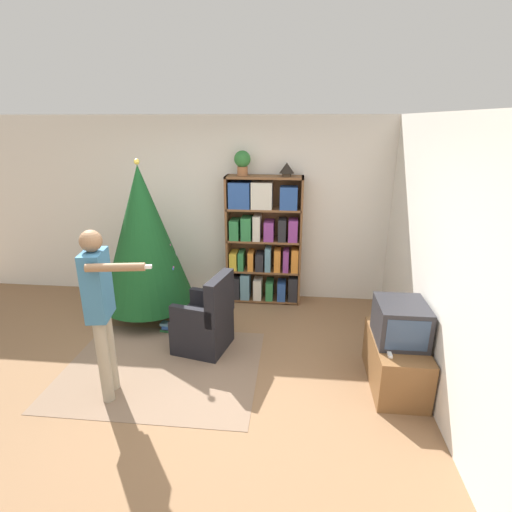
% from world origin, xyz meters
% --- Properties ---
extents(ground_plane, '(14.00, 14.00, 0.00)m').
position_xyz_m(ground_plane, '(0.00, 0.00, 0.00)').
color(ground_plane, '#846042').
extents(wall_back, '(8.00, 0.10, 2.60)m').
position_xyz_m(wall_back, '(0.00, 2.33, 1.30)').
color(wall_back, silver).
rests_on(wall_back, ground_plane).
extents(wall_right, '(0.10, 8.00, 2.60)m').
position_xyz_m(wall_right, '(2.39, 0.00, 1.30)').
color(wall_right, silver).
rests_on(wall_right, ground_plane).
extents(area_rug, '(2.06, 1.66, 0.01)m').
position_xyz_m(area_rug, '(-0.34, 0.27, 0.00)').
color(area_rug, '#7F6651').
rests_on(area_rug, ground_plane).
extents(bookshelf, '(1.06, 0.31, 1.82)m').
position_xyz_m(bookshelf, '(0.59, 2.09, 0.91)').
color(bookshelf, brown).
rests_on(bookshelf, ground_plane).
extents(tv_stand, '(0.48, 0.93, 0.50)m').
position_xyz_m(tv_stand, '(2.07, 0.26, 0.25)').
color(tv_stand, brown).
rests_on(tv_stand, ground_plane).
extents(television, '(0.46, 0.53, 0.39)m').
position_xyz_m(television, '(2.07, 0.26, 0.69)').
color(television, '#28282D').
rests_on(television, tv_stand).
extents(game_remote, '(0.04, 0.12, 0.02)m').
position_xyz_m(game_remote, '(1.93, -0.02, 0.51)').
color(game_remote, white).
rests_on(game_remote, tv_stand).
extents(christmas_tree, '(1.20, 1.20, 2.09)m').
position_xyz_m(christmas_tree, '(-0.88, 1.43, 1.12)').
color(christmas_tree, '#4C3323').
rests_on(christmas_tree, ground_plane).
extents(armchair, '(0.68, 0.67, 0.92)m').
position_xyz_m(armchair, '(0.05, 0.72, 0.32)').
color(armchair, black).
rests_on(armchair, ground_plane).
extents(standing_person, '(0.68, 0.46, 1.65)m').
position_xyz_m(standing_person, '(-0.68, -0.19, 0.98)').
color(standing_person, '#9E937F').
rests_on(standing_person, ground_plane).
extents(potted_plant, '(0.22, 0.22, 0.33)m').
position_xyz_m(potted_plant, '(0.31, 2.10, 2.01)').
color(potted_plant, '#935B38').
rests_on(potted_plant, bookshelf).
extents(table_lamp, '(0.20, 0.20, 0.18)m').
position_xyz_m(table_lamp, '(0.90, 2.10, 1.92)').
color(table_lamp, '#473828').
rests_on(table_lamp, bookshelf).
extents(book_pile_near_tree, '(0.23, 0.15, 0.13)m').
position_xyz_m(book_pile_near_tree, '(-0.50, 1.04, 0.06)').
color(book_pile_near_tree, '#2D7A42').
rests_on(book_pile_near_tree, ground_plane).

